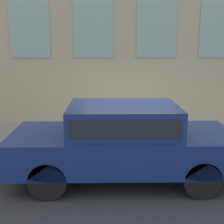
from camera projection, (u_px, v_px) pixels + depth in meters
ground_plane at (131, 158)px, 7.82m from camera, size 80.00×80.00×0.00m
sidewalk at (127, 138)px, 9.35m from camera, size 3.16×60.00×0.12m
fire_hydrant at (123, 131)px, 8.26m from camera, size 0.29×0.41×0.84m
person at (101, 121)px, 8.31m from camera, size 0.28×0.18×1.16m
parked_car_navy_near at (123, 139)px, 6.43m from camera, size 1.91×4.58×1.60m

